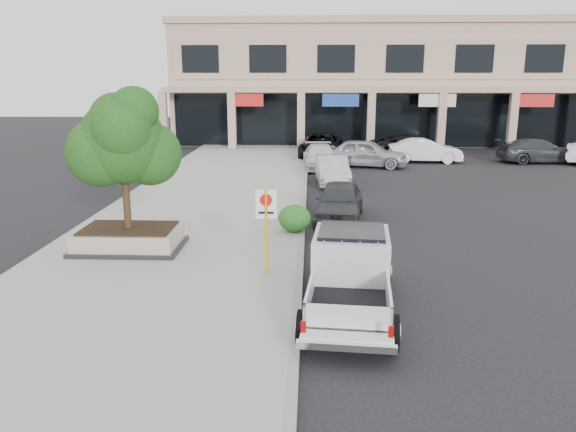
{
  "coord_description": "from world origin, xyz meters",
  "views": [
    {
      "loc": [
        -1.27,
        -13.75,
        5.31
      ],
      "look_at": [
        -1.89,
        1.5,
        1.48
      ],
      "focal_mm": 35.0,
      "sensor_mm": 36.0,
      "label": 1
    }
  ],
  "objects_px": {
    "lot_car_b": "(425,151)",
    "lot_car_a": "(366,153)",
    "curb_car_c": "(320,157)",
    "no_parking_sign": "(266,220)",
    "pickup_truck": "(350,277)",
    "planter_tree": "(129,141)",
    "lot_car_c": "(539,151)",
    "curb_car_b": "(332,170)",
    "curb_car_d": "(321,145)",
    "planter": "(129,238)",
    "curb_car_a": "(339,201)",
    "lot_car_e": "(535,150)",
    "lot_car_d": "(407,146)"
  },
  "relations": [
    {
      "from": "planter_tree",
      "to": "no_parking_sign",
      "type": "distance_m",
      "value": 5.1
    },
    {
      "from": "lot_car_d",
      "to": "planter_tree",
      "type": "bearing_deg",
      "value": 138.38
    },
    {
      "from": "curb_car_a",
      "to": "curb_car_d",
      "type": "height_order",
      "value": "curb_car_d"
    },
    {
      "from": "planter_tree",
      "to": "no_parking_sign",
      "type": "bearing_deg",
      "value": -27.36
    },
    {
      "from": "curb_car_a",
      "to": "curb_car_b",
      "type": "height_order",
      "value": "curb_car_a"
    },
    {
      "from": "curb_car_a",
      "to": "lot_car_d",
      "type": "distance_m",
      "value": 18.13
    },
    {
      "from": "no_parking_sign",
      "to": "curb_car_a",
      "type": "relative_size",
      "value": 0.55
    },
    {
      "from": "curb_car_b",
      "to": "lot_car_c",
      "type": "xyz_separation_m",
      "value": [
        13.13,
        7.7,
        0.03
      ]
    },
    {
      "from": "no_parking_sign",
      "to": "lot_car_a",
      "type": "height_order",
      "value": "no_parking_sign"
    },
    {
      "from": "pickup_truck",
      "to": "curb_car_d",
      "type": "distance_m",
      "value": 25.28
    },
    {
      "from": "lot_car_a",
      "to": "lot_car_d",
      "type": "height_order",
      "value": "lot_car_a"
    },
    {
      "from": "planter",
      "to": "planter_tree",
      "type": "height_order",
      "value": "planter_tree"
    },
    {
      "from": "lot_car_d",
      "to": "lot_car_e",
      "type": "bearing_deg",
      "value": -115.44
    },
    {
      "from": "curb_car_c",
      "to": "planter",
      "type": "bearing_deg",
      "value": -113.4
    },
    {
      "from": "curb_car_c",
      "to": "lot_car_b",
      "type": "distance_m",
      "value": 7.04
    },
    {
      "from": "lot_car_c",
      "to": "curb_car_b",
      "type": "bearing_deg",
      "value": 114.15
    },
    {
      "from": "curb_car_c",
      "to": "lot_car_d",
      "type": "bearing_deg",
      "value": 37.78
    },
    {
      "from": "curb_car_b",
      "to": "lot_car_d",
      "type": "distance_m",
      "value": 11.47
    },
    {
      "from": "planter",
      "to": "planter_tree",
      "type": "xyz_separation_m",
      "value": [
        0.13,
        0.15,
        2.94
      ]
    },
    {
      "from": "no_parking_sign",
      "to": "curb_car_c",
      "type": "xyz_separation_m",
      "value": [
        1.7,
        18.61,
        -0.95
      ]
    },
    {
      "from": "lot_car_c",
      "to": "no_parking_sign",
      "type": "bearing_deg",
      "value": 137.92
    },
    {
      "from": "planter_tree",
      "to": "lot_car_c",
      "type": "relative_size",
      "value": 0.79
    },
    {
      "from": "planter_tree",
      "to": "lot_car_d",
      "type": "distance_m",
      "value": 24.7
    },
    {
      "from": "curb_car_b",
      "to": "lot_car_b",
      "type": "distance_m",
      "value": 9.67
    },
    {
      "from": "no_parking_sign",
      "to": "pickup_truck",
      "type": "height_order",
      "value": "no_parking_sign"
    },
    {
      "from": "planter",
      "to": "no_parking_sign",
      "type": "distance_m",
      "value": 4.96
    },
    {
      "from": "planter_tree",
      "to": "lot_car_a",
      "type": "relative_size",
      "value": 0.83
    },
    {
      "from": "curb_car_c",
      "to": "lot_car_e",
      "type": "relative_size",
      "value": 1.11
    },
    {
      "from": "no_parking_sign",
      "to": "lot_car_c",
      "type": "distance_m",
      "value": 26.26
    },
    {
      "from": "curb_car_c",
      "to": "lot_car_a",
      "type": "height_order",
      "value": "lot_car_a"
    },
    {
      "from": "planter",
      "to": "pickup_truck",
      "type": "relative_size",
      "value": 0.59
    },
    {
      "from": "planter_tree",
      "to": "lot_car_c",
      "type": "height_order",
      "value": "planter_tree"
    },
    {
      "from": "lot_car_b",
      "to": "lot_car_a",
      "type": "bearing_deg",
      "value": 118.39
    },
    {
      "from": "curb_car_c",
      "to": "lot_car_d",
      "type": "height_order",
      "value": "lot_car_d"
    },
    {
      "from": "lot_car_b",
      "to": "planter_tree",
      "type": "bearing_deg",
      "value": 148.25
    },
    {
      "from": "curb_car_d",
      "to": "lot_car_e",
      "type": "distance_m",
      "value": 13.63
    },
    {
      "from": "curb_car_a",
      "to": "no_parking_sign",
      "type": "bearing_deg",
      "value": -102.46
    },
    {
      "from": "lot_car_c",
      "to": "lot_car_d",
      "type": "bearing_deg",
      "value": 66.34
    },
    {
      "from": "pickup_truck",
      "to": "lot_car_b",
      "type": "bearing_deg",
      "value": 80.06
    },
    {
      "from": "lot_car_a",
      "to": "no_parking_sign",
      "type": "bearing_deg",
      "value": -179.4
    },
    {
      "from": "lot_car_d",
      "to": "curb_car_b",
      "type": "bearing_deg",
      "value": 139.38
    },
    {
      "from": "lot_car_e",
      "to": "no_parking_sign",
      "type": "bearing_deg",
      "value": 142.64
    },
    {
      "from": "lot_car_c",
      "to": "lot_car_e",
      "type": "distance_m",
      "value": 0.7
    },
    {
      "from": "lot_car_b",
      "to": "planter",
      "type": "bearing_deg",
      "value": 148.19
    },
    {
      "from": "no_parking_sign",
      "to": "lot_car_b",
      "type": "xyz_separation_m",
      "value": [
        8.28,
        21.11,
        -0.89
      ]
    },
    {
      "from": "planter",
      "to": "lot_car_b",
      "type": "bearing_deg",
      "value": 56.43
    },
    {
      "from": "curb_car_d",
      "to": "lot_car_b",
      "type": "height_order",
      "value": "curb_car_d"
    },
    {
      "from": "pickup_truck",
      "to": "lot_car_b",
      "type": "distance_m",
      "value": 24.04
    },
    {
      "from": "planter_tree",
      "to": "curb_car_d",
      "type": "relative_size",
      "value": 0.71
    },
    {
      "from": "planter",
      "to": "lot_car_b",
      "type": "relative_size",
      "value": 0.71
    }
  ]
}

